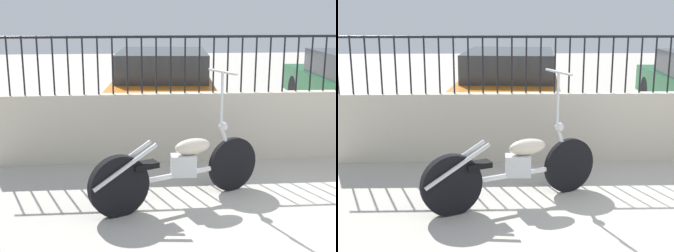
% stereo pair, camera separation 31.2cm
% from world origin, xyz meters
% --- Properties ---
extents(low_wall, '(9.19, 0.18, 0.98)m').
position_xyz_m(low_wall, '(0.00, 2.61, 0.49)').
color(low_wall, beige).
rests_on(low_wall, ground_plane).
extents(fence_railing, '(9.19, 0.04, 0.80)m').
position_xyz_m(fence_railing, '(-0.00, 2.61, 1.52)').
color(fence_railing, black).
rests_on(fence_railing, low_wall).
extents(motorcycle_white, '(1.97, 0.99, 1.46)m').
position_xyz_m(motorcycle_white, '(-2.22, 1.04, 0.41)').
color(motorcycle_white, black).
rests_on(motorcycle_white, ground_plane).
extents(car_orange, '(2.14, 4.38, 1.39)m').
position_xyz_m(car_orange, '(-2.04, 4.98, 0.70)').
color(car_orange, black).
rests_on(car_orange, ground_plane).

